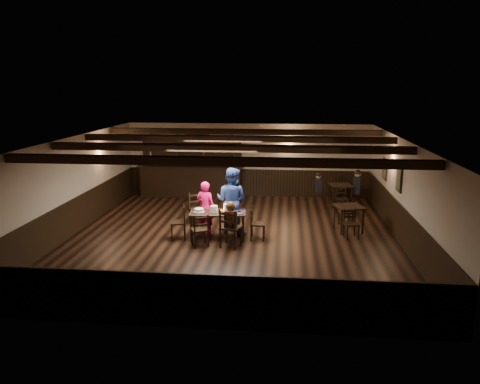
# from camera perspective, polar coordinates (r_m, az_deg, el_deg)

# --- Properties ---
(ground) EXTENTS (10.00, 10.00, 0.00)m
(ground) POSITION_cam_1_polar(r_m,az_deg,el_deg) (12.98, -0.87, -5.48)
(ground) COLOR black
(ground) RESTS_ON ground
(room_shell) EXTENTS (9.02, 10.02, 2.71)m
(room_shell) POSITION_cam_1_polar(r_m,az_deg,el_deg) (12.57, -0.83, 2.14)
(room_shell) COLOR #B9B09A
(room_shell) RESTS_ON ground
(dining_table) EXTENTS (1.55, 0.86, 0.75)m
(dining_table) POSITION_cam_1_polar(r_m,az_deg,el_deg) (12.66, -2.74, -2.82)
(dining_table) COLOR black
(dining_table) RESTS_ON ground
(chair_near_left) EXTENTS (0.53, 0.52, 0.88)m
(chair_near_left) POSITION_cam_1_polar(r_m,az_deg,el_deg) (12.09, -4.84, -4.38)
(chair_near_left) COLOR black
(chair_near_left) RESTS_ON ground
(chair_near_right) EXTENTS (0.59, 0.58, 1.03)m
(chair_near_right) POSITION_cam_1_polar(r_m,az_deg,el_deg) (11.96, -1.32, -4.09)
(chair_near_right) COLOR black
(chair_near_right) RESTS_ON ground
(chair_end_left) EXTENTS (0.50, 0.52, 0.92)m
(chair_end_left) POSITION_cam_1_polar(r_m,az_deg,el_deg) (12.79, -7.22, -3.35)
(chair_end_left) COLOR black
(chair_end_left) RESTS_ON ground
(chair_end_right) EXTENTS (0.40, 0.42, 0.88)m
(chair_end_right) POSITION_cam_1_polar(r_m,az_deg,el_deg) (12.64, 1.83, -3.56)
(chair_end_right) COLOR black
(chair_end_right) RESTS_ON ground
(chair_far_pushed) EXTENTS (0.63, 0.63, 0.98)m
(chair_far_pushed) POSITION_cam_1_polar(r_m,az_deg,el_deg) (14.03, -5.30, -1.68)
(chair_far_pushed) COLOR black
(chair_far_pushed) RESTS_ON ground
(woman_pink) EXTENTS (0.62, 0.49, 1.50)m
(woman_pink) POSITION_cam_1_polar(r_m,az_deg,el_deg) (13.11, -4.22, -1.91)
(woman_pink) COLOR #E41164
(woman_pink) RESTS_ON ground
(man_blue) EXTENTS (1.10, 0.97, 1.88)m
(man_blue) POSITION_cam_1_polar(r_m,az_deg,el_deg) (13.05, -1.05, -1.07)
(man_blue) COLOR navy
(man_blue) RESTS_ON ground
(seated_person) EXTENTS (0.32, 0.48, 0.78)m
(seated_person) POSITION_cam_1_polar(r_m,az_deg,el_deg) (11.96, -1.16, -3.04)
(seated_person) COLOR black
(seated_person) RESTS_ON ground
(cake) EXTENTS (0.30, 0.30, 0.09)m
(cake) POSITION_cam_1_polar(r_m,az_deg,el_deg) (12.68, -5.03, -2.23)
(cake) COLOR white
(cake) RESTS_ON dining_table
(plate_stack_a) EXTENTS (0.19, 0.19, 0.18)m
(plate_stack_a) POSITION_cam_1_polar(r_m,az_deg,el_deg) (12.59, -3.19, -2.08)
(plate_stack_a) COLOR white
(plate_stack_a) RESTS_ON dining_table
(plate_stack_b) EXTENTS (0.17, 0.17, 0.20)m
(plate_stack_b) POSITION_cam_1_polar(r_m,az_deg,el_deg) (12.69, -1.67, -1.89)
(plate_stack_b) COLOR white
(plate_stack_b) RESTS_ON dining_table
(tea_light) EXTENTS (0.04, 0.04, 0.06)m
(tea_light) POSITION_cam_1_polar(r_m,az_deg,el_deg) (12.69, -2.33, -2.26)
(tea_light) COLOR #A5A8AD
(tea_light) RESTS_ON dining_table
(salt_shaker) EXTENTS (0.03, 0.03, 0.08)m
(salt_shaker) POSITION_cam_1_polar(r_m,az_deg,el_deg) (12.49, -1.45, -2.43)
(salt_shaker) COLOR silver
(salt_shaker) RESTS_ON dining_table
(pepper_shaker) EXTENTS (0.04, 0.04, 0.10)m
(pepper_shaker) POSITION_cam_1_polar(r_m,az_deg,el_deg) (12.52, -1.09, -2.33)
(pepper_shaker) COLOR #A5A8AD
(pepper_shaker) RESTS_ON dining_table
(drink_glass) EXTENTS (0.07, 0.07, 0.11)m
(drink_glass) POSITION_cam_1_polar(r_m,az_deg,el_deg) (12.72, -1.36, -2.07)
(drink_glass) COLOR silver
(drink_glass) RESTS_ON dining_table
(menu_red) EXTENTS (0.41, 0.37, 0.00)m
(menu_red) POSITION_cam_1_polar(r_m,az_deg,el_deg) (12.55, -0.49, -2.53)
(menu_red) COLOR maroon
(menu_red) RESTS_ON dining_table
(menu_blue) EXTENTS (0.30, 0.22, 0.00)m
(menu_blue) POSITION_cam_1_polar(r_m,az_deg,el_deg) (12.68, -0.00, -2.36)
(menu_blue) COLOR #0E1F49
(menu_blue) RESTS_ON dining_table
(bar_counter) EXTENTS (3.93, 0.70, 2.20)m
(bar_counter) POSITION_cam_1_polar(r_m,az_deg,el_deg) (17.63, -5.95, 1.87)
(bar_counter) COLOR black
(bar_counter) RESTS_ON ground
(back_table_a) EXTENTS (0.90, 0.90, 0.75)m
(back_table_a) POSITION_cam_1_polar(r_m,az_deg,el_deg) (13.63, 13.13, -2.09)
(back_table_a) COLOR black
(back_table_a) RESTS_ON ground
(back_table_b) EXTENTS (0.86, 0.86, 0.75)m
(back_table_b) POSITION_cam_1_polar(r_m,az_deg,el_deg) (16.42, 12.11, 0.53)
(back_table_b) COLOR black
(back_table_b) RESTS_ON ground
(bg_patron_left) EXTENTS (0.20, 0.33, 0.67)m
(bg_patron_left) POSITION_cam_1_polar(r_m,az_deg,el_deg) (16.39, 9.53, 1.17)
(bg_patron_left) COLOR black
(bg_patron_left) RESTS_ON ground
(bg_patron_right) EXTENTS (0.33, 0.44, 0.81)m
(bg_patron_right) POSITION_cam_1_polar(r_m,az_deg,el_deg) (16.42, 14.12, 1.24)
(bg_patron_right) COLOR black
(bg_patron_right) RESTS_ON ground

